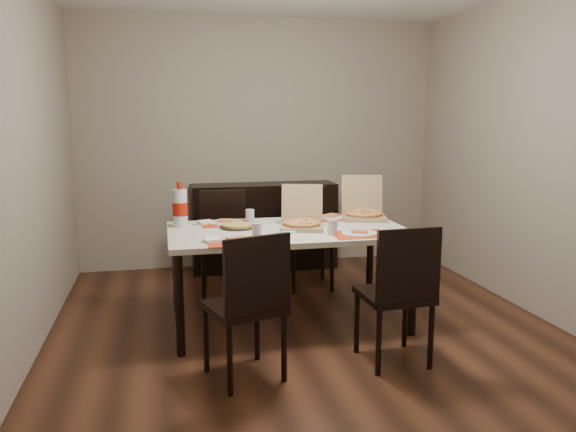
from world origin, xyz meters
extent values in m
cube|color=#472616|center=(0.00, 0.00, -0.01)|extent=(3.80, 4.00, 0.02)
cube|color=gray|center=(0.00, 2.01, 1.30)|extent=(3.80, 0.02, 2.60)
cube|color=gray|center=(-1.91, 0.00, 1.30)|extent=(0.02, 4.00, 2.60)
cube|color=gray|center=(1.91, 0.00, 1.30)|extent=(0.02, 4.00, 2.60)
cube|color=black|center=(0.00, 1.78, 0.45)|extent=(1.50, 0.40, 0.90)
cube|color=beige|center=(-0.10, 0.16, 0.73)|extent=(1.80, 1.00, 0.04)
cylinder|color=black|center=(-0.94, -0.28, 0.35)|extent=(0.06, 0.06, 0.71)
cylinder|color=black|center=(0.74, -0.28, 0.35)|extent=(0.06, 0.06, 0.71)
cylinder|color=black|center=(-0.94, 0.60, 0.35)|extent=(0.06, 0.06, 0.71)
cylinder|color=black|center=(0.74, 0.60, 0.35)|extent=(0.06, 0.06, 0.71)
cube|color=black|center=(-0.57, -0.68, 0.45)|extent=(0.53, 0.53, 0.04)
cube|color=black|center=(-0.51, -0.86, 0.70)|extent=(0.41, 0.16, 0.46)
cylinder|color=black|center=(-0.69, -0.91, 0.21)|extent=(0.04, 0.04, 0.43)
cylinder|color=black|center=(-0.34, -0.80, 0.21)|extent=(0.04, 0.04, 0.43)
cylinder|color=black|center=(-0.79, -0.57, 0.21)|extent=(0.04, 0.04, 0.43)
cylinder|color=black|center=(-0.45, -0.46, 0.21)|extent=(0.04, 0.04, 0.43)
cube|color=black|center=(0.42, -0.67, 0.45)|extent=(0.44, 0.44, 0.04)
cube|color=black|center=(0.43, -0.86, 0.70)|extent=(0.42, 0.05, 0.46)
cylinder|color=black|center=(0.25, -0.85, 0.21)|extent=(0.04, 0.04, 0.43)
cylinder|color=black|center=(0.61, -0.84, 0.21)|extent=(0.04, 0.04, 0.43)
cylinder|color=black|center=(0.23, -0.49, 0.21)|extent=(0.04, 0.04, 0.43)
cylinder|color=black|center=(0.59, -0.48, 0.21)|extent=(0.04, 0.04, 0.43)
cube|color=black|center=(-0.52, 0.96, 0.45)|extent=(0.46, 0.46, 0.04)
cube|color=black|center=(-0.50, 1.15, 0.70)|extent=(0.42, 0.07, 0.46)
cylinder|color=black|center=(-0.32, 1.12, 0.21)|extent=(0.04, 0.04, 0.43)
cylinder|color=black|center=(-0.68, 1.16, 0.21)|extent=(0.04, 0.04, 0.43)
cylinder|color=black|center=(-0.35, 0.76, 0.21)|extent=(0.04, 0.04, 0.43)
cylinder|color=black|center=(-0.71, 0.80, 0.21)|extent=(0.04, 0.04, 0.43)
cube|color=black|center=(0.29, 1.02, 0.45)|extent=(0.44, 0.44, 0.04)
cube|color=black|center=(0.30, 1.21, 0.70)|extent=(0.42, 0.05, 0.46)
cylinder|color=black|center=(0.48, 1.19, 0.21)|extent=(0.04, 0.04, 0.43)
cylinder|color=black|center=(0.12, 1.21, 0.21)|extent=(0.04, 0.04, 0.43)
cylinder|color=black|center=(0.46, 0.83, 0.21)|extent=(0.04, 0.04, 0.43)
cylinder|color=black|center=(0.10, 0.85, 0.21)|extent=(0.04, 0.04, 0.43)
cube|color=red|center=(-0.55, -0.20, 0.75)|extent=(0.40, 0.30, 0.00)
cylinder|color=white|center=(-0.55, -0.20, 0.76)|extent=(0.22, 0.22, 0.01)
cube|color=#E9C174|center=(-0.55, -0.20, 0.78)|extent=(0.15, 0.13, 0.02)
cylinder|color=#ADAFB8|center=(-0.39, -0.13, 0.81)|extent=(0.07, 0.07, 0.11)
cube|color=#B2B2B7|center=(-0.69, -0.17, 0.75)|extent=(0.20, 0.04, 0.00)
cube|color=white|center=(-0.71, -0.16, 0.76)|extent=(0.13, 0.13, 0.02)
cube|color=red|center=(0.36, -0.16, 0.75)|extent=(0.40, 0.30, 0.00)
cylinder|color=white|center=(0.36, -0.16, 0.76)|extent=(0.26, 0.26, 0.01)
cube|color=#E9C174|center=(0.36, -0.16, 0.78)|extent=(0.14, 0.12, 0.02)
cylinder|color=#ADAFB8|center=(0.16, -0.13, 0.81)|extent=(0.07, 0.07, 0.11)
cube|color=#B2B2B7|center=(0.53, -0.16, 0.75)|extent=(0.20, 0.04, 0.00)
cube|color=red|center=(-0.54, 0.46, 0.75)|extent=(0.40, 0.30, 0.00)
cylinder|color=white|center=(-0.54, 0.46, 0.76)|extent=(0.27, 0.27, 0.01)
cube|color=#E9C174|center=(-0.54, 0.46, 0.78)|extent=(0.14, 0.12, 0.02)
cylinder|color=#ADAFB8|center=(-0.35, 0.45, 0.81)|extent=(0.07, 0.07, 0.11)
cube|color=#B2B2B7|center=(-0.71, 0.48, 0.75)|extent=(0.20, 0.04, 0.00)
cube|color=white|center=(-0.70, 0.50, 0.76)|extent=(0.13, 0.13, 0.02)
cube|color=red|center=(0.35, 0.51, 0.75)|extent=(0.40, 0.30, 0.00)
cylinder|color=white|center=(0.35, 0.51, 0.76)|extent=(0.24, 0.24, 0.01)
cube|color=#E9C174|center=(0.35, 0.51, 0.78)|extent=(0.15, 0.15, 0.02)
cylinder|color=#ADAFB8|center=(0.20, 0.43, 0.81)|extent=(0.07, 0.07, 0.11)
cube|color=#B2B2B7|center=(0.50, 0.47, 0.75)|extent=(0.20, 0.04, 0.00)
cube|color=white|center=(-0.12, 0.03, 0.76)|extent=(0.16, 0.16, 0.02)
cube|color=#8B7450|center=(0.00, 0.13, 0.77)|extent=(0.39, 0.39, 0.03)
cube|color=#8B7450|center=(0.04, 0.28, 0.93)|extent=(0.33, 0.15, 0.29)
cylinder|color=#E9C174|center=(0.00, 0.13, 0.79)|extent=(0.33, 0.33, 0.02)
cube|color=#8B7450|center=(0.60, 0.42, 0.77)|extent=(0.42, 0.42, 0.03)
cube|color=#8B7450|center=(0.64, 0.59, 0.94)|extent=(0.36, 0.16, 0.31)
cylinder|color=#E9C174|center=(0.60, 0.42, 0.79)|extent=(0.36, 0.36, 0.02)
cylinder|color=black|center=(-0.48, 0.28, 0.76)|extent=(0.27, 0.27, 0.01)
cylinder|color=gold|center=(-0.48, 0.28, 0.77)|extent=(0.23, 0.23, 0.02)
imported|color=white|center=(-0.02, 0.29, 0.76)|extent=(0.14, 0.14, 0.03)
cylinder|color=silver|center=(-0.90, 0.42, 0.90)|extent=(0.11, 0.11, 0.29)
cylinder|color=#A91807|center=(-0.90, 0.42, 0.89)|extent=(0.12, 0.12, 0.10)
cylinder|color=#A91807|center=(-0.90, 0.42, 1.07)|extent=(0.04, 0.04, 0.06)
camera|label=1|loc=(-1.02, -3.93, 1.60)|focal=35.00mm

